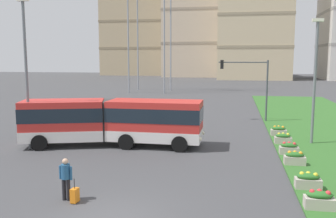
# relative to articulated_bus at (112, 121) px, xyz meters

# --- Properties ---
(ground_plane) EXTENTS (260.00, 260.00, 0.00)m
(ground_plane) POSITION_rel_articulated_bus_xyz_m (3.60, -10.62, -1.65)
(ground_plane) COLOR #424244
(articulated_bus) EXTENTS (11.99, 4.28, 3.00)m
(articulated_bus) POSITION_rel_articulated_bus_xyz_m (0.00, 0.00, 0.00)
(articulated_bus) COLOR red
(articulated_bus) RESTS_ON ground
(pedestrian_crossing) EXTENTS (0.58, 0.36, 1.74)m
(pedestrian_crossing) POSITION_rel_articulated_bus_xyz_m (1.21, -9.37, -0.65)
(pedestrian_crossing) COLOR black
(pedestrian_crossing) RESTS_ON ground
(rolling_suitcase) EXTENTS (0.27, 0.38, 0.97)m
(rolling_suitcase) POSITION_rel_articulated_bus_xyz_m (1.66, -9.57, -1.34)
(rolling_suitcase) COLOR orange
(rolling_suitcase) RESTS_ON ground
(flower_planter_0) EXTENTS (1.10, 0.56, 0.74)m
(flower_planter_0) POSITION_rel_articulated_bus_xyz_m (11.08, -8.62, -1.23)
(flower_planter_0) COLOR #B7AD9E
(flower_planter_0) RESTS_ON grass_median
(flower_planter_1) EXTENTS (1.10, 0.56, 0.74)m
(flower_planter_1) POSITION_rel_articulated_bus_xyz_m (11.08, -6.40, -1.23)
(flower_planter_1) COLOR #B7AD9E
(flower_planter_1) RESTS_ON grass_median
(flower_planter_2) EXTENTS (1.10, 0.56, 0.74)m
(flower_planter_2) POSITION_rel_articulated_bus_xyz_m (11.08, -2.67, -1.23)
(flower_planter_2) COLOR #B7AD9E
(flower_planter_2) RESTS_ON grass_median
(flower_planter_3) EXTENTS (1.10, 0.56, 0.74)m
(flower_planter_3) POSITION_rel_articulated_bus_xyz_m (11.08, -0.50, -1.23)
(flower_planter_3) COLOR #B7AD9E
(flower_planter_3) RESTS_ON grass_median
(flower_planter_4) EXTENTS (1.10, 0.56, 0.74)m
(flower_planter_4) POSITION_rel_articulated_bus_xyz_m (11.08, 2.26, -1.23)
(flower_planter_4) COLOR #B7AD9E
(flower_planter_4) RESTS_ON grass_median
(flower_planter_5) EXTENTS (1.10, 0.56, 0.74)m
(flower_planter_5) POSITION_rel_articulated_bus_xyz_m (11.08, 4.88, -1.23)
(flower_planter_5) COLOR #B7AD9E
(flower_planter_5) RESTS_ON grass_median
(traffic_light_far_right) EXTENTS (4.42, 0.28, 5.56)m
(traffic_light_far_right) POSITION_rel_articulated_bus_xyz_m (9.15, 11.38, 2.24)
(traffic_light_far_right) COLOR #474C51
(traffic_light_far_right) RESTS_ON ground
(streetlight_left) EXTENTS (0.70, 0.28, 9.34)m
(streetlight_left) POSITION_rel_articulated_bus_xyz_m (-4.90, -1.75, 3.46)
(streetlight_left) COLOR slate
(streetlight_left) RESTS_ON ground
(streetlight_median) EXTENTS (0.70, 0.28, 8.25)m
(streetlight_median) POSITION_rel_articulated_bus_xyz_m (12.98, 2.78, 2.91)
(streetlight_median) COLOR slate
(streetlight_median) RESTS_ON ground
(apartment_tower_westcentre) EXTENTS (19.98, 15.99, 39.73)m
(apartment_tower_westcentre) POSITION_rel_articulated_bus_xyz_m (-4.39, 95.27, 18.23)
(apartment_tower_westcentre) COLOR #C6B299
(apartment_tower_westcentre) RESTS_ON ground
(apartment_tower_centre) EXTENTS (19.43, 16.39, 41.80)m
(apartment_tower_centre) POSITION_rel_articulated_bus_xyz_m (12.68, 83.59, 19.27)
(apartment_tower_centre) COLOR beige
(apartment_tower_centre) RESTS_ON ground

